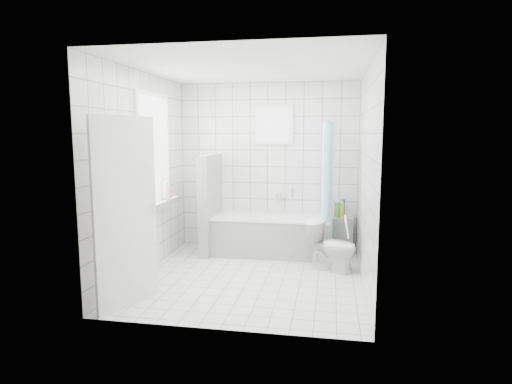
# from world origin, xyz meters

# --- Properties ---
(ground) EXTENTS (3.00, 3.00, 0.00)m
(ground) POSITION_xyz_m (0.00, 0.00, 0.00)
(ground) COLOR white
(ground) RESTS_ON ground
(ceiling) EXTENTS (3.00, 3.00, 0.00)m
(ceiling) POSITION_xyz_m (0.00, 0.00, 2.60)
(ceiling) COLOR white
(ceiling) RESTS_ON ground
(wall_back) EXTENTS (2.80, 0.02, 2.60)m
(wall_back) POSITION_xyz_m (0.00, 1.50, 1.30)
(wall_back) COLOR white
(wall_back) RESTS_ON ground
(wall_front) EXTENTS (2.80, 0.02, 2.60)m
(wall_front) POSITION_xyz_m (0.00, -1.50, 1.30)
(wall_front) COLOR white
(wall_front) RESTS_ON ground
(wall_left) EXTENTS (0.02, 3.00, 2.60)m
(wall_left) POSITION_xyz_m (-1.40, 0.00, 1.30)
(wall_left) COLOR white
(wall_left) RESTS_ON ground
(wall_right) EXTENTS (0.02, 3.00, 2.60)m
(wall_right) POSITION_xyz_m (1.40, 0.00, 1.30)
(wall_right) COLOR white
(wall_right) RESTS_ON ground
(window_left) EXTENTS (0.01, 0.90, 1.40)m
(window_left) POSITION_xyz_m (-1.35, 0.30, 1.60)
(window_left) COLOR white
(window_left) RESTS_ON wall_left
(window_back) EXTENTS (0.50, 0.01, 0.50)m
(window_back) POSITION_xyz_m (0.10, 1.46, 1.95)
(window_back) COLOR white
(window_back) RESTS_ON wall_back
(window_sill) EXTENTS (0.18, 1.02, 0.08)m
(window_sill) POSITION_xyz_m (-1.31, 0.30, 0.86)
(window_sill) COLOR white
(window_sill) RESTS_ON wall_left
(door) EXTENTS (0.35, 0.75, 2.00)m
(door) POSITION_xyz_m (-1.09, -1.11, 1.00)
(door) COLOR silver
(door) RESTS_ON ground
(bathtub) EXTENTS (1.76, 0.77, 0.58)m
(bathtub) POSITION_xyz_m (0.12, 1.12, 0.29)
(bathtub) COLOR white
(bathtub) RESTS_ON ground
(partition_wall) EXTENTS (0.15, 0.85, 1.50)m
(partition_wall) POSITION_xyz_m (-0.82, 1.07, 0.75)
(partition_wall) COLOR white
(partition_wall) RESTS_ON ground
(tiled_ledge) EXTENTS (0.40, 0.24, 0.55)m
(tiled_ledge) POSITION_xyz_m (1.14, 1.38, 0.28)
(tiled_ledge) COLOR white
(tiled_ledge) RESTS_ON ground
(toilet) EXTENTS (0.74, 0.60, 0.66)m
(toilet) POSITION_xyz_m (1.03, 0.46, 0.33)
(toilet) COLOR white
(toilet) RESTS_ON ground
(curtain_rod) EXTENTS (0.02, 0.80, 0.02)m
(curtain_rod) POSITION_xyz_m (0.94, 1.10, 2.00)
(curtain_rod) COLOR silver
(curtain_rod) RESTS_ON wall_back
(shower_curtain) EXTENTS (0.14, 0.48, 1.78)m
(shower_curtain) POSITION_xyz_m (0.94, 0.97, 1.10)
(shower_curtain) COLOR #56FDF1
(shower_curtain) RESTS_ON curtain_rod
(tub_faucet) EXTENTS (0.18, 0.06, 0.06)m
(tub_faucet) POSITION_xyz_m (0.22, 1.46, 0.85)
(tub_faucet) COLOR silver
(tub_faucet) RESTS_ON wall_back
(sill_bottles) EXTENTS (0.18, 0.79, 0.33)m
(sill_bottles) POSITION_xyz_m (-1.30, 0.28, 1.05)
(sill_bottles) COLOR silver
(sill_bottles) RESTS_ON window_sill
(ledge_bottles) EXTENTS (0.16, 0.15, 0.28)m
(ledge_bottles) POSITION_xyz_m (1.14, 1.35, 0.67)
(ledge_bottles) COLOR yellow
(ledge_bottles) RESTS_ON tiled_ledge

